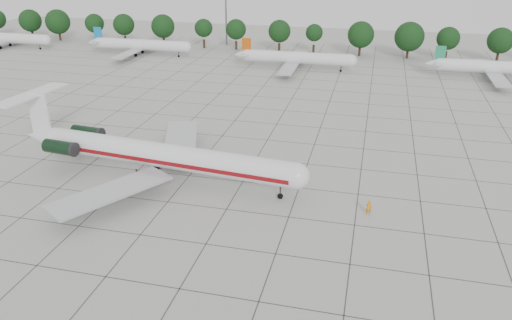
# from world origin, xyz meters

# --- Properties ---
(ground) EXTENTS (260.00, 260.00, 0.00)m
(ground) POSITION_xyz_m (0.00, 0.00, 0.00)
(ground) COLOR #AAAAA3
(ground) RESTS_ON ground
(apron_joints) EXTENTS (170.00, 170.00, 0.02)m
(apron_joints) POSITION_xyz_m (0.00, 15.00, 0.01)
(apron_joints) COLOR #383838
(apron_joints) RESTS_ON ground
(main_airliner) EXTENTS (44.65, 34.96, 10.48)m
(main_airliner) POSITION_xyz_m (-13.09, -1.57, 3.70)
(main_airliner) COLOR silver
(main_airliner) RESTS_ON ground
(ground_crew) EXTENTS (0.81, 0.60, 2.02)m
(ground_crew) POSITION_xyz_m (17.46, -5.07, 1.01)
(ground_crew) COLOR orange
(ground_crew) RESTS_ON ground
(bg_airliner_a) EXTENTS (28.24, 27.20, 7.40)m
(bg_airliner_a) POSITION_xyz_m (-94.01, 71.08, 2.91)
(bg_airliner_a) COLOR silver
(bg_airliner_a) RESTS_ON ground
(bg_airliner_b) EXTENTS (28.24, 27.20, 7.40)m
(bg_airliner_b) POSITION_xyz_m (-49.37, 71.24, 2.91)
(bg_airliner_b) COLOR silver
(bg_airliner_b) RESTS_ON ground
(bg_airliner_c) EXTENTS (28.24, 27.20, 7.40)m
(bg_airliner_c) POSITION_xyz_m (-3.29, 65.37, 2.91)
(bg_airliner_c) COLOR silver
(bg_airliner_c) RESTS_ON ground
(bg_airliner_d) EXTENTS (28.24, 27.20, 7.40)m
(bg_airliner_d) POSITION_xyz_m (44.73, 66.67, 2.91)
(bg_airliner_d) COLOR silver
(bg_airliner_d) RESTS_ON ground
(tree_line) EXTENTS (249.86, 8.44, 10.22)m
(tree_line) POSITION_xyz_m (-11.68, 85.00, 5.98)
(tree_line) COLOR #332114
(tree_line) RESTS_ON ground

